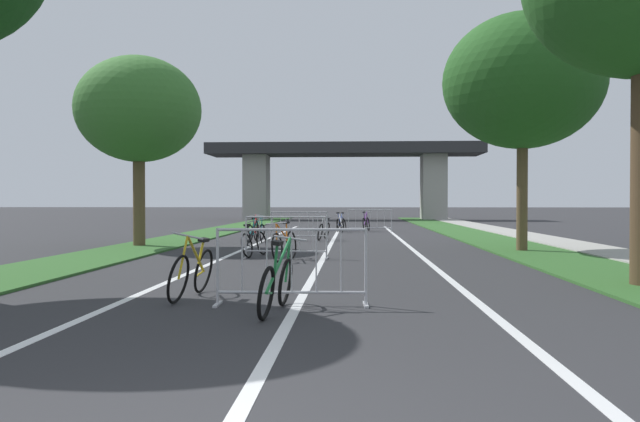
{
  "coord_description": "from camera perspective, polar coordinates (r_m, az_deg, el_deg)",
  "views": [
    {
      "loc": [
        0.77,
        -3.2,
        1.41
      ],
      "look_at": [
        -0.33,
        16.33,
        1.11
      ],
      "focal_mm": 34.16,
      "sensor_mm": 36.0,
      "label": 1
    }
  ],
  "objects": [
    {
      "name": "bicycle_yellow_5",
      "position": [
        9.06,
        -11.88,
        -5.63
      ],
      "size": [
        0.46,
        1.69,
        0.99
      ],
      "rotation": [
        0.0,
        0.0,
        3.04
      ],
      "color": "black",
      "rests_on": "ground"
    },
    {
      "name": "bicycle_orange_9",
      "position": [
        14.67,
        -3.35,
        -3.14
      ],
      "size": [
        0.65,
        1.68,
        0.94
      ],
      "rotation": [
        0.0,
        0.0,
        2.91
      ],
      "color": "black",
      "rests_on": "ground"
    },
    {
      "name": "bicycle_purple_0",
      "position": [
        29.01,
        4.34,
        -1.18
      ],
      "size": [
        0.49,
        1.61,
        0.95
      ],
      "rotation": [
        0.0,
        0.0,
        -0.2
      ],
      "color": "black",
      "rests_on": "ground"
    },
    {
      "name": "grass_verge_left",
      "position": [
        26.1,
        -11.05,
        -2.18
      ],
      "size": [
        2.26,
        53.92,
        0.05
      ],
      "primitive_type": "cube",
      "color": "#2D5B26",
      "rests_on": "ground"
    },
    {
      "name": "bicycle_teal_6",
      "position": [
        21.54,
        -6.05,
        -1.94
      ],
      "size": [
        0.65,
        1.66,
        0.93
      ],
      "rotation": [
        0.0,
        0.0,
        -0.23
      ],
      "color": "black",
      "rests_on": "ground"
    },
    {
      "name": "bicycle_white_4",
      "position": [
        22.37,
        0.37,
        -1.82
      ],
      "size": [
        0.55,
        1.71,
        0.95
      ],
      "rotation": [
        0.0,
        0.0,
        2.96
      ],
      "color": "black",
      "rests_on": "ground"
    },
    {
      "name": "bicycle_red_8",
      "position": [
        22.57,
        -5.99,
        -1.8
      ],
      "size": [
        0.46,
        1.72,
        0.95
      ],
      "rotation": [
        0.0,
        0.0,
        0.04
      ],
      "color": "black",
      "rests_on": "ground"
    },
    {
      "name": "lane_stripe_right_lane",
      "position": [
        18.93,
        8.44,
        -3.39
      ],
      "size": [
        0.14,
        31.19,
        0.01
      ],
      "primitive_type": "cube",
      "color": "silver",
      "rests_on": "ground"
    },
    {
      "name": "crowd_barrier_fourth",
      "position": [
        28.6,
        4.71,
        -0.92
      ],
      "size": [
        2.07,
        0.46,
        1.05
      ],
      "rotation": [
        0.0,
        0.0,
        0.01
      ],
      "color": "#ADADB2",
      "rests_on": "ground"
    },
    {
      "name": "bicycle_silver_2",
      "position": [
        28.05,
        1.92,
        -1.3
      ],
      "size": [
        0.51,
        1.59,
        0.92
      ],
      "rotation": [
        0.0,
        0.0,
        0.22
      ],
      "color": "black",
      "rests_on": "ground"
    },
    {
      "name": "crowd_barrier_second",
      "position": [
        15.1,
        -3.2,
        -2.52
      ],
      "size": [
        2.08,
        0.49,
        1.05
      ],
      "rotation": [
        0.0,
        0.0,
        -0.02
      ],
      "color": "#ADADB2",
      "rests_on": "ground"
    },
    {
      "name": "lane_stripe_left_lane",
      "position": [
        19.13,
        -6.61,
        -3.34
      ],
      "size": [
        0.14,
        31.19,
        0.01
      ],
      "primitive_type": "cube",
      "color": "silver",
      "rests_on": "ground"
    },
    {
      "name": "bicycle_green_7",
      "position": [
        7.76,
        -4.07,
        -6.85
      ],
      "size": [
        0.51,
        1.68,
        0.96
      ],
      "rotation": [
        0.0,
        0.0,
        -0.11
      ],
      "color": "black",
      "rests_on": "ground"
    },
    {
      "name": "tree_right_pine_near",
      "position": [
        18.23,
        18.46,
        11.41
      ],
      "size": [
        4.42,
        4.42,
        6.64
      ],
      "color": "brown",
      "rests_on": "ground"
    },
    {
      "name": "bicycle_blue_1",
      "position": [
        29.18,
        2.01,
        -1.21
      ],
      "size": [
        0.54,
        1.55,
        0.91
      ],
      "rotation": [
        0.0,
        0.0,
        -0.25
      ],
      "color": "black",
      "rests_on": "ground"
    },
    {
      "name": "crowd_barrier_third",
      "position": [
        21.88,
        -1.97,
        -1.46
      ],
      "size": [
        2.09,
        0.54,
        1.05
      ],
      "rotation": [
        0.0,
        0.0,
        0.05
      ],
      "color": "#ADADB2",
      "rests_on": "ground"
    },
    {
      "name": "sidewalk_path_right",
      "position": [
        26.21,
        18.43,
        -2.16
      ],
      "size": [
        1.72,
        53.92,
        0.08
      ],
      "primitive_type": "cube",
      "color": "#9E9B93",
      "rests_on": "ground"
    },
    {
      "name": "lane_stripe_center",
      "position": [
        18.87,
        0.87,
        -3.39
      ],
      "size": [
        0.14,
        31.19,
        0.01
      ],
      "primitive_type": "cube",
      "color": "silver",
      "rests_on": "ground"
    },
    {
      "name": "crowd_barrier_nearest",
      "position": [
        8.27,
        -2.69,
        -5.33
      ],
      "size": [
        2.09,
        0.51,
        1.05
      ],
      "rotation": [
        0.0,
        0.0,
        0.04
      ],
      "color": "#ADADB2",
      "rests_on": "ground"
    },
    {
      "name": "bicycle_black_3",
      "position": [
        15.73,
        -6.18,
        -2.94
      ],
      "size": [
        0.55,
        1.58,
        0.98
      ],
      "rotation": [
        0.0,
        0.0,
        -0.24
      ],
      "color": "black",
      "rests_on": "ground"
    },
    {
      "name": "grass_verge_right",
      "position": [
        25.76,
        14.15,
        -2.23
      ],
      "size": [
        2.26,
        53.92,
        0.05
      ],
      "primitive_type": "cube",
      "color": "#2D5B26",
      "rests_on": "ground"
    },
    {
      "name": "tree_left_pine_far",
      "position": [
        19.96,
        -16.62,
        9.05
      ],
      "size": [
        3.85,
        3.85,
        5.92
      ],
      "color": "brown",
      "rests_on": "ground"
    },
    {
      "name": "overpass_bridge",
      "position": [
        47.87,
        2.29,
        4.49
      ],
      "size": [
        21.26,
        4.35,
        5.92
      ],
      "color": "#2D2D30",
      "rests_on": "ground"
    }
  ]
}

